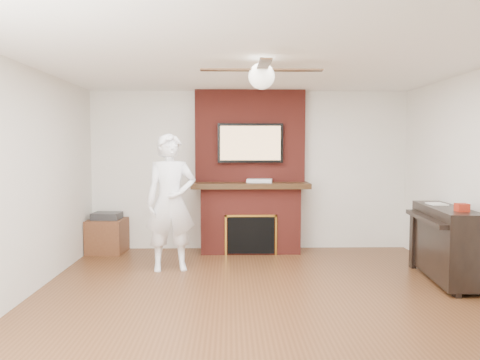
{
  "coord_description": "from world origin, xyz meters",
  "views": [
    {
      "loc": [
        -0.32,
        -4.66,
        1.63
      ],
      "look_at": [
        -0.19,
        0.9,
        1.23
      ],
      "focal_mm": 35.0,
      "sensor_mm": 36.0,
      "label": 1
    }
  ],
  "objects_px": {
    "piano": "(445,242)",
    "fireplace": "(250,187)",
    "person": "(171,202)",
    "side_table": "(107,234)"
  },
  "relations": [
    {
      "from": "piano",
      "to": "fireplace",
      "type": "bearing_deg",
      "value": 148.75
    },
    {
      "from": "fireplace",
      "to": "person",
      "type": "distance_m",
      "value": 1.56
    },
    {
      "from": "fireplace",
      "to": "piano",
      "type": "relative_size",
      "value": 1.78
    },
    {
      "from": "side_table",
      "to": "piano",
      "type": "height_order",
      "value": "piano"
    },
    {
      "from": "fireplace",
      "to": "person",
      "type": "height_order",
      "value": "fireplace"
    },
    {
      "from": "side_table",
      "to": "person",
      "type": "bearing_deg",
      "value": -38.88
    },
    {
      "from": "side_table",
      "to": "piano",
      "type": "bearing_deg",
      "value": -15.76
    },
    {
      "from": "person",
      "to": "side_table",
      "type": "xyz_separation_m",
      "value": [
        -1.11,
        1.04,
        -0.61
      ]
    },
    {
      "from": "side_table",
      "to": "piano",
      "type": "xyz_separation_m",
      "value": [
        4.48,
        -1.63,
        0.2
      ]
    },
    {
      "from": "side_table",
      "to": "piano",
      "type": "relative_size",
      "value": 0.44
    }
  ]
}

